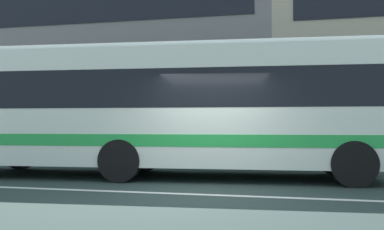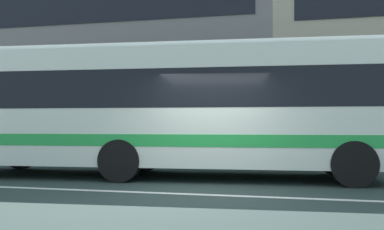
{
  "view_description": "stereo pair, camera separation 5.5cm",
  "coord_description": "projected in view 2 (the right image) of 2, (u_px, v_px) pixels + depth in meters",
  "views": [
    {
      "loc": [
        1.52,
        -7.93,
        1.37
      ],
      "look_at": [
        -0.78,
        2.48,
        1.59
      ],
      "focal_mm": 39.22,
      "sensor_mm": 36.0,
      "label": 1
    },
    {
      "loc": [
        1.57,
        -7.91,
        1.37
      ],
      "look_at": [
        -0.78,
        2.48,
        1.59
      ],
      "focal_mm": 39.22,
      "sensor_mm": 36.0,
      "label": 2
    }
  ],
  "objects": [
    {
      "name": "transit_bus",
      "position": [
        160.0,
        106.0,
        10.84
      ],
      "size": [
        11.24,
        3.3,
        3.29
      ],
      "color": "silver",
      "rests_on": "ground_plane"
    },
    {
      "name": "hedge_row_far",
      "position": [
        364.0,
        152.0,
        13.3
      ],
      "size": [
        23.56,
        1.1,
        0.94
      ],
      "primitive_type": "cube",
      "color": "#325E21",
      "rests_on": "ground_plane"
    },
    {
      "name": "ground_plane",
      "position": [
        203.0,
        195.0,
        8.04
      ],
      "size": [
        160.0,
        160.0,
        0.0
      ],
      "primitive_type": "plane",
      "color": "#293834"
    },
    {
      "name": "apartment_block_left",
      "position": [
        122.0,
        41.0,
        26.25
      ],
      "size": [
        18.9,
        11.72,
        13.04
      ],
      "color": "gray",
      "rests_on": "ground_plane"
    },
    {
      "name": "lane_centre_line",
      "position": [
        203.0,
        195.0,
        8.04
      ],
      "size": [
        60.0,
        0.16,
        0.01
      ],
      "primitive_type": "cube",
      "color": "silver",
      "rests_on": "ground_plane"
    }
  ]
}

